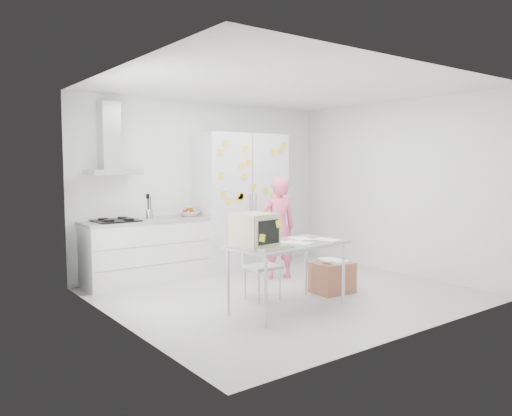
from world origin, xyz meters
TOP-DOWN VIEW (x-y plane):
  - floor at (0.00, 0.00)m, footprint 4.50×4.00m
  - walls at (0.00, 0.72)m, footprint 4.52×4.01m
  - ceiling at (0.00, 0.00)m, footprint 4.50×4.00m
  - counter_run at (-1.20, 1.70)m, footprint 1.84×0.63m
  - range_hood at (-1.65, 1.84)m, footprint 0.70×0.48m
  - tall_cabinet at (0.45, 1.67)m, footprint 1.50×0.68m
  - person at (0.48, 0.75)m, footprint 0.63×0.50m
  - desk at (-0.75, -0.57)m, footprint 1.54×0.89m
  - chair at (-0.42, 0.02)m, footprint 0.42×0.42m
  - cardboard_box at (0.53, -0.34)m, footprint 0.53×0.44m

SIDE VIEW (x-z plane):
  - floor at x=0.00m, z-range -0.02..0.00m
  - cardboard_box at x=0.53m, z-range -0.01..0.43m
  - counter_run at x=-1.20m, z-range -0.17..1.11m
  - chair at x=-0.42m, z-range 0.06..0.93m
  - person at x=0.48m, z-range 0.00..1.52m
  - desk at x=-0.75m, z-range 0.30..1.47m
  - tall_cabinet at x=0.45m, z-range 0.00..2.20m
  - walls at x=0.00m, z-range 0.00..2.70m
  - range_hood at x=-1.65m, z-range 1.45..2.46m
  - ceiling at x=0.00m, z-range 2.69..2.71m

